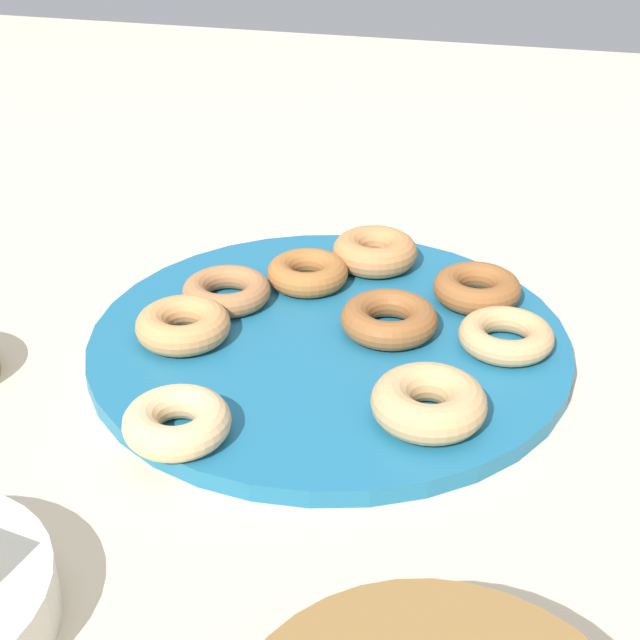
# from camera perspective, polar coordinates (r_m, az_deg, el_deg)

# --- Properties ---
(ground_plane) EXTENTS (2.40, 2.40, 0.00)m
(ground_plane) POSITION_cam_1_polar(r_m,az_deg,el_deg) (0.78, 0.59, -1.80)
(ground_plane) COLOR beige
(donut_plate) EXTENTS (0.41, 0.41, 0.01)m
(donut_plate) POSITION_cam_1_polar(r_m,az_deg,el_deg) (0.77, 0.59, -1.34)
(donut_plate) COLOR #1E6B93
(donut_plate) RESTS_ON ground_plane
(donut_0) EXTENTS (0.12, 0.12, 0.03)m
(donut_0) POSITION_cam_1_polar(r_m,az_deg,el_deg) (0.77, 4.42, 0.07)
(donut_0) COLOR #995B2D
(donut_0) RESTS_ON donut_plate
(donut_1) EXTENTS (0.09, 0.09, 0.02)m
(donut_1) POSITION_cam_1_polar(r_m,az_deg,el_deg) (0.84, -0.80, 3.04)
(donut_1) COLOR #AD6B33
(donut_1) RESTS_ON donut_plate
(donut_2) EXTENTS (0.10, 0.10, 0.02)m
(donut_2) POSITION_cam_1_polar(r_m,az_deg,el_deg) (0.82, -5.99, 1.85)
(donut_2) COLOR #B27547
(donut_2) RESTS_ON donut_plate
(donut_3) EXTENTS (0.12, 0.12, 0.03)m
(donut_3) POSITION_cam_1_polar(r_m,az_deg,el_deg) (0.88, 3.51, 4.39)
(donut_3) COLOR #C6844C
(donut_3) RESTS_ON donut_plate
(donut_4) EXTENTS (0.09, 0.09, 0.03)m
(donut_4) POSITION_cam_1_polar(r_m,az_deg,el_deg) (0.76, -8.72, -0.32)
(donut_4) COLOR tan
(donut_4) RESTS_ON donut_plate
(donut_5) EXTENTS (0.11, 0.11, 0.02)m
(donut_5) POSITION_cam_1_polar(r_m,az_deg,el_deg) (0.76, 11.78, -0.99)
(donut_5) COLOR tan
(donut_5) RESTS_ON donut_plate
(donut_6) EXTENTS (0.12, 0.12, 0.03)m
(donut_6) POSITION_cam_1_polar(r_m,az_deg,el_deg) (0.66, 6.95, -5.23)
(donut_6) COLOR tan
(donut_6) RESTS_ON donut_plate
(donut_7) EXTENTS (0.10, 0.10, 0.02)m
(donut_7) POSITION_cam_1_polar(r_m,az_deg,el_deg) (0.83, 9.98, 2.01)
(donut_7) COLOR #995B2D
(donut_7) RESTS_ON donut_plate
(donut_8) EXTENTS (0.11, 0.11, 0.03)m
(donut_8) POSITION_cam_1_polar(r_m,az_deg,el_deg) (0.65, -9.11, -6.43)
(donut_8) COLOR #EABC84
(donut_8) RESTS_ON donut_plate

